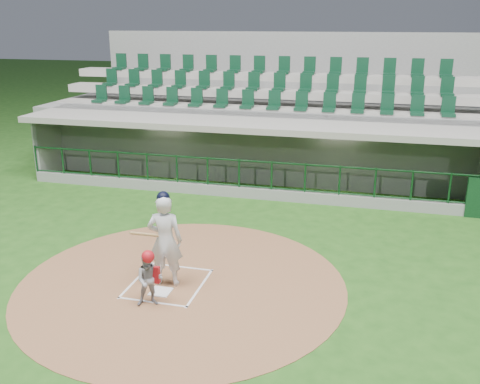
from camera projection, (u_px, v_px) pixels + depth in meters
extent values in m
plane|color=#1F4C15|center=(173.00, 278.00, 12.05)|extent=(120.00, 120.00, 0.00)
cylinder|color=brown|center=(182.00, 283.00, 11.79)|extent=(7.20, 7.20, 0.01)
cube|color=white|center=(161.00, 292.00, 11.40)|extent=(0.43, 0.43, 0.02)
cube|color=white|center=(136.00, 279.00, 11.95)|extent=(0.05, 1.80, 0.01)
cube|color=white|center=(200.00, 287.00, 11.59)|extent=(0.05, 1.80, 0.01)
cube|color=white|center=(181.00, 267.00, 12.55)|extent=(1.55, 0.05, 0.01)
cube|color=white|center=(152.00, 302.00, 10.99)|extent=(1.55, 0.05, 0.01)
cube|color=gray|center=(250.00, 198.00, 19.13)|extent=(15.00, 3.00, 0.10)
cube|color=gray|center=(260.00, 150.00, 20.17)|extent=(15.00, 0.20, 2.70)
cube|color=#B0AB9C|center=(259.00, 145.00, 19.98)|extent=(13.50, 0.04, 0.90)
cube|color=gray|center=(60.00, 148.00, 20.49)|extent=(0.20, 3.00, 2.70)
cube|color=gray|center=(480.00, 176.00, 16.91)|extent=(0.20, 3.00, 2.70)
cube|color=gray|center=(249.00, 121.00, 18.02)|extent=(15.40, 3.50, 0.20)
cube|color=gray|center=(239.00, 193.00, 17.49)|extent=(15.00, 0.15, 0.40)
cube|color=black|center=(239.00, 146.00, 17.00)|extent=(15.00, 0.01, 0.95)
cube|color=brown|center=(257.00, 183.00, 20.01)|extent=(12.75, 0.40, 0.45)
cube|color=white|center=(169.00, 119.00, 19.01)|extent=(1.30, 0.35, 0.04)
cube|color=white|center=(339.00, 128.00, 17.58)|extent=(1.30, 0.35, 0.04)
imported|color=maroon|center=(144.00, 161.00, 20.48)|extent=(1.26, 0.93, 1.75)
imported|color=maroon|center=(211.00, 167.00, 19.97)|extent=(0.92, 0.39, 1.57)
imported|color=#A91912|center=(318.00, 172.00, 18.78)|extent=(0.96, 0.66, 1.91)
imported|color=maroon|center=(409.00, 179.00, 18.27)|extent=(1.65, 0.67, 1.73)
cube|color=slate|center=(269.00, 134.00, 21.60)|extent=(17.00, 6.50, 2.50)
cube|color=gray|center=(261.00, 111.00, 19.86)|extent=(16.60, 0.95, 0.30)
cube|color=gray|center=(267.00, 93.00, 20.57)|extent=(16.60, 0.95, 0.30)
cube|color=#9D978E|center=(272.00, 76.00, 21.28)|extent=(16.60, 0.95, 0.30)
cube|color=slate|center=(284.00, 90.00, 24.26)|extent=(17.00, 0.25, 5.05)
imported|color=silver|center=(165.00, 241.00, 11.45)|extent=(0.82, 0.60, 2.06)
sphere|color=black|center=(163.00, 198.00, 11.15)|extent=(0.28, 0.28, 0.28)
cylinder|color=tan|center=(149.00, 235.00, 11.21)|extent=(0.58, 0.79, 0.39)
imported|color=gray|center=(149.00, 280.00, 10.74)|extent=(0.66, 0.60, 1.12)
sphere|color=#B6131C|center=(148.00, 257.00, 10.58)|extent=(0.26, 0.26, 0.26)
cube|color=#A41118|center=(152.00, 274.00, 10.86)|extent=(0.32, 0.10, 0.35)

